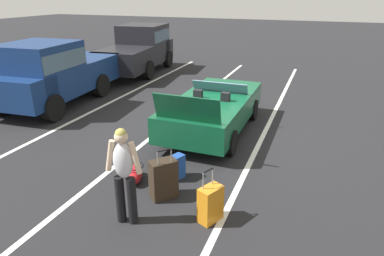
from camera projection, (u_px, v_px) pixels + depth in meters
The scene contains 12 objects.
ground_plane at pixel (213, 130), 9.38m from camera, with size 80.00×80.00×0.00m, color black.
lot_line_near at pixel (262, 137), 8.93m from camera, with size 18.00×0.12×0.01m, color silver.
lot_line_mid at pixel (168, 124), 9.83m from camera, with size 18.00×0.12×0.01m, color silver.
lot_line_far at pixel (89, 113), 10.73m from camera, with size 18.00×0.12×0.01m, color silver.
convertible_car at pixel (216, 108), 9.33m from camera, with size 4.15×1.85×1.53m.
suitcase_large_black at pixel (163, 179), 6.21m from camera, with size 0.55×0.52×1.00m.
suitcase_medium_bright at pixel (210, 204), 5.59m from camera, with size 0.46×0.38×0.92m.
suitcase_small_carryon at pixel (176, 167), 6.89m from camera, with size 0.39×0.32×0.50m.
duffel_bag at pixel (135, 174), 6.83m from camera, with size 0.71×0.55×0.34m.
traveler_person at pixel (124, 172), 5.33m from camera, with size 0.27×0.61×1.65m.
parked_pickup_truck_near at pixel (52, 72), 11.05m from camera, with size 5.13×2.34×2.10m.
parked_pickup_truck_far at pixel (140, 48), 15.87m from camera, with size 5.18×2.50×2.10m.
Camera 1 is at (-8.31, -2.57, 3.53)m, focal length 32.13 mm.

